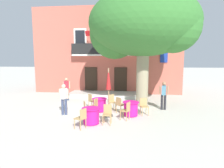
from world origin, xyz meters
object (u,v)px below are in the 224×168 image
cafe_chair_front_1 (92,100)px  pedestrian_mid_plaza (164,94)px  cafe_chair_front_0 (112,101)px  cafe_chair_front_2 (94,105)px  cafe_umbrella (108,85)px  cafe_chair_near_tree_2 (144,105)px  ground_planter_left (66,91)px  cafe_chair_near_tree_1 (126,110)px  cafe_chair_middle_0 (81,117)px  plane_tree (142,26)px  cafe_chair_middle_1 (107,113)px  cafe_table_middle (91,116)px  cafe_table_front (100,105)px  cafe_chair_middle_2 (87,109)px  cafe_chair_near_tree_0 (120,104)px  pedestrian_near_entrance (67,88)px  pedestrian_by_tree (64,98)px  cafe_table_near_tree (131,109)px

cafe_chair_front_1 → pedestrian_mid_plaza: pedestrian_mid_plaza is taller
cafe_chair_front_0 → cafe_chair_front_1: size_ratio=1.00×
cafe_chair_front_2 → cafe_umbrella: size_ratio=0.36×
cafe_chair_near_tree_2 → ground_planter_left: 7.94m
cafe_chair_near_tree_1 → cafe_chair_middle_0: (-1.86, -1.46, 0.00)m
cafe_chair_near_tree_1 → cafe_chair_front_2: same height
plane_tree → cafe_chair_middle_1: (-1.63, -3.82, -4.52)m
cafe_chair_middle_1 → ground_planter_left: (-4.42, 6.69, -0.17)m
cafe_table_middle → pedestrian_mid_plaza: pedestrian_mid_plaza is taller
plane_tree → cafe_table_front: plane_tree is taller
cafe_chair_near_tree_1 → cafe_chair_middle_2: same height
cafe_table_middle → ground_planter_left: 7.69m
cafe_chair_near_tree_0 → cafe_table_front: (-1.19, 0.26, -0.14)m
pedestrian_near_entrance → cafe_chair_near_tree_2: bearing=-29.1°
cafe_table_front → pedestrian_by_tree: size_ratio=0.52×
plane_tree → cafe_umbrella: size_ratio=2.84×
cafe_chair_middle_2 → pedestrian_near_entrance: size_ratio=0.55×
cafe_table_near_tree → cafe_chair_middle_2: bearing=-159.4°
cafe_chair_middle_2 → plane_tree: bearing=49.5°
cafe_chair_middle_1 → cafe_table_front: 2.23m
cafe_chair_middle_2 → cafe_chair_front_1: (-0.20, 2.00, 0.00)m
cafe_table_middle → cafe_table_front: 2.17m
cafe_chair_middle_2 → ground_planter_left: cafe_chair_middle_2 is taller
cafe_chair_middle_0 → pedestrian_by_tree: (-1.52, 1.98, 0.42)m
cafe_table_near_tree → pedestrian_by_tree: pedestrian_by_tree is taller
cafe_chair_near_tree_2 → pedestrian_by_tree: size_ratio=0.54×
cafe_chair_middle_1 → ground_planter_left: bearing=123.5°
cafe_chair_near_tree_1 → cafe_umbrella: size_ratio=0.36×
cafe_chair_front_0 → cafe_table_near_tree: bearing=-42.6°
plane_tree → cafe_chair_front_1: bearing=-157.4°
cafe_table_near_tree → cafe_chair_front_2: (-1.97, -0.05, 0.14)m
cafe_umbrella → cafe_chair_front_1: bearing=131.0°
cafe_chair_middle_2 → pedestrian_mid_plaza: 4.71m
cafe_chair_near_tree_0 → pedestrian_near_entrance: (-4.11, 2.88, 0.41)m
cafe_chair_near_tree_0 → cafe_table_middle: (-1.19, -1.91, -0.14)m
cafe_chair_front_2 → pedestrian_mid_plaza: size_ratio=0.54×
cafe_table_front → cafe_chair_front_1: 0.77m
cafe_chair_front_2 → cafe_chair_near_tree_2: bearing=7.2°
cafe_chair_near_tree_1 → pedestrian_by_tree: pedestrian_by_tree is taller
plane_tree → cafe_chair_front_0: 5.03m
pedestrian_by_tree → cafe_chair_near_tree_0: bearing=12.2°
cafe_chair_front_0 → ground_planter_left: 6.04m
cafe_chair_front_0 → plane_tree: bearing=37.8°
cafe_chair_front_1 → cafe_table_middle: bearing=-77.8°
pedestrian_by_tree → pedestrian_mid_plaza: bearing=17.0°
cafe_table_middle → cafe_chair_near_tree_0: bearing=58.0°
cafe_table_near_tree → cafe_chair_near_tree_0: bearing=145.1°
cafe_table_front → pedestrian_mid_plaza: size_ratio=0.51×
cafe_chair_middle_0 → pedestrian_near_entrance: pedestrian_near_entrance is taller
cafe_chair_near_tree_1 → cafe_chair_front_0: bearing=118.0°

